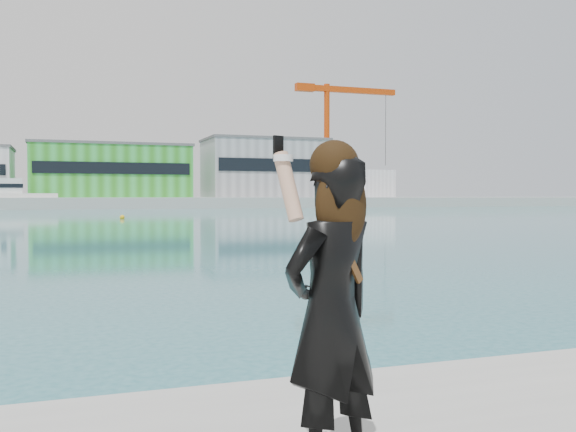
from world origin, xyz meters
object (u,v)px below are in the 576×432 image
at_px(buoy_extra, 122,219).
at_px(dock_crane, 332,136).
at_px(buoy_near, 318,213).
at_px(woman, 332,305).

bearing_deg(buoy_extra, dock_crane, 50.97).
relative_size(buoy_near, woman, 0.27).
bearing_deg(buoy_near, buoy_extra, -152.73).
height_order(dock_crane, buoy_extra, dock_crane).
height_order(dock_crane, buoy_near, dock_crane).
distance_m(buoy_near, woman, 82.68).
xyz_separation_m(buoy_extra, woman, (-4.25, -62.80, 1.72)).
bearing_deg(buoy_near, dock_crane, 64.66).
bearing_deg(buoy_extra, woman, -93.87).
height_order(dock_crane, woman, dock_crane).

